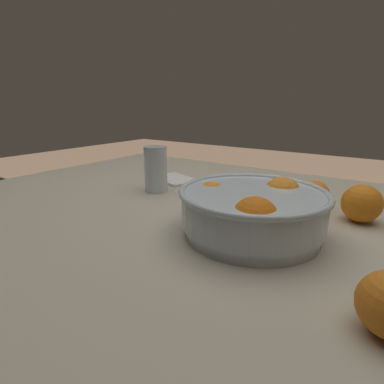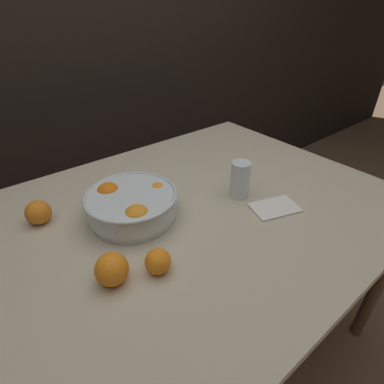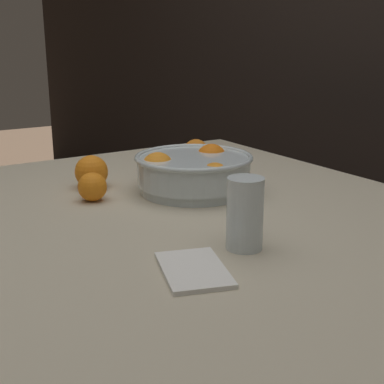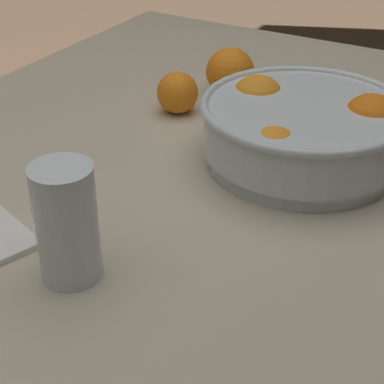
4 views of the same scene
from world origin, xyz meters
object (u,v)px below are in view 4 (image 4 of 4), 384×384
Objects in this scene: juice_glass at (67,229)px; orange_loose_front at (177,93)px; fruit_bowl at (304,129)px; orange_loose_aside at (230,72)px.

juice_glass reaches higher than orange_loose_front.
orange_loose_aside is (-0.17, -0.20, -0.01)m from fruit_bowl.
orange_loose_front is at bearing -21.50° from orange_loose_aside.
fruit_bowl is 3.46× the size of orange_loose_aside.
juice_glass is at bearing -18.79° from fruit_bowl.
fruit_bowl is 0.26m from orange_loose_aside.
fruit_bowl is 0.38m from juice_glass.
juice_glass is (0.36, -0.12, 0.01)m from fruit_bowl.
juice_glass reaches higher than fruit_bowl.
orange_loose_front is at bearing -164.30° from juice_glass.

